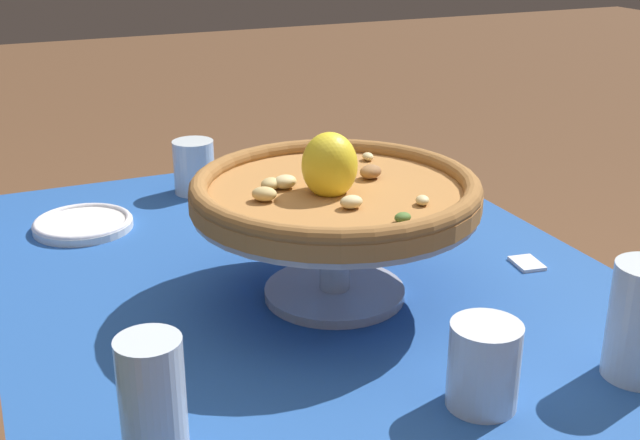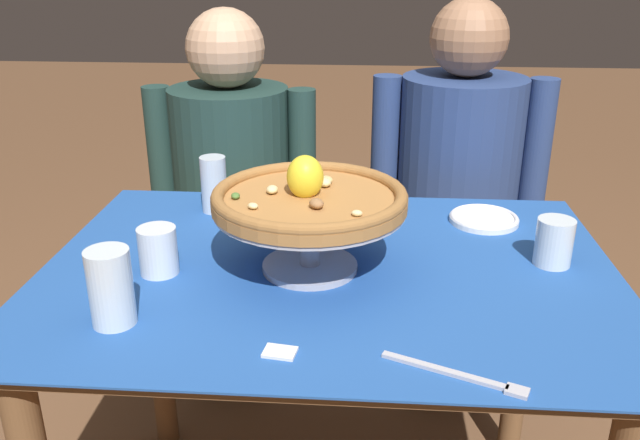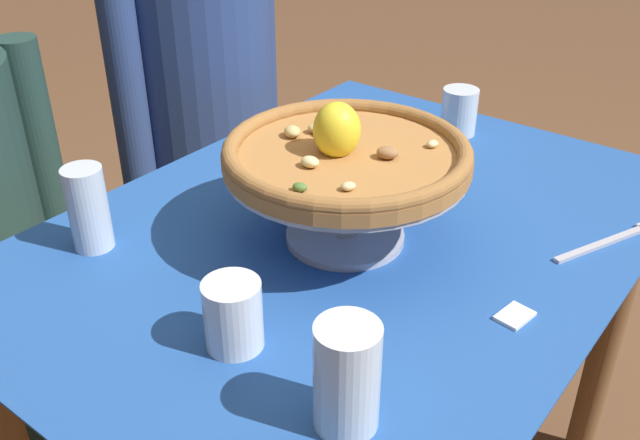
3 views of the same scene
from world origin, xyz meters
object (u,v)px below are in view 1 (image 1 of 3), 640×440
water_glass_side_right (194,170)px  water_glass_side_left (483,370)px  side_plate (83,224)px  dinner_fork (451,200)px  pizza (335,189)px  water_glass_back_left (154,414)px  pizza_stand (335,234)px  sugar_packet (527,263)px

water_glass_side_right → water_glass_side_left: bearing=-172.9°
side_plate → water_glass_side_left: bearing=-155.3°
water_glass_side_left → side_plate: (0.66, 0.30, -0.03)m
water_glass_side_left → dinner_fork: bearing=-29.1°
pizza → water_glass_side_left: 0.31m
water_glass_side_left → water_glass_back_left: bearing=84.0°
pizza_stand → pizza: bearing=117.0°
pizza_stand → sugar_packet: size_ratio=7.16×
side_plate → dinner_fork: size_ratio=0.75×
sugar_packet → dinner_fork: bearing=-8.7°
sugar_packet → side_plate: bearing=54.8°
water_glass_side_left → dinner_fork: 0.61m
dinner_fork → water_glass_side_left: bearing=150.9°
pizza_stand → pizza: (-0.00, 0.00, 0.06)m
pizza → side_plate: 0.48m
water_glass_side_left → water_glass_back_left: size_ratio=0.70×
dinner_fork → pizza_stand: bearing=126.8°
water_glass_side_left → water_glass_side_right: (0.76, 0.09, 0.00)m
pizza_stand → sugar_packet: (-0.02, -0.29, -0.09)m
water_glass_side_right → sugar_packet: (-0.49, -0.35, -0.04)m
water_glass_side_right → sugar_packet: size_ratio=1.88×
pizza → water_glass_side_right: bearing=6.8°
water_glass_side_left → water_glass_side_right: water_glass_side_right is taller
pizza_stand → side_plate: pizza_stand is taller
pizza_stand → water_glass_side_right: bearing=7.0°
water_glass_back_left → water_glass_side_right: (0.72, -0.23, -0.02)m
pizza_stand → side_plate: (0.37, 0.27, -0.08)m
dinner_fork → sugar_packet: dinner_fork is taller
water_glass_side_left → sugar_packet: water_glass_side_left is taller
pizza → sugar_packet: size_ratio=7.28×
pizza → dinner_fork: (0.25, -0.33, -0.15)m
pizza → dinner_fork: size_ratio=1.76×
pizza_stand → water_glass_side_left: pizza_stand is taller
pizza → water_glass_back_left: bearing=130.7°
water_glass_side_right → sugar_packet: bearing=-144.6°
pizza → water_glass_side_left: (-0.28, -0.04, -0.11)m
pizza_stand → water_glass_side_right: pizza_stand is taller
water_glass_back_left → water_glass_side_right: water_glass_back_left is taller
side_plate → dinner_fork: (-0.12, -0.60, -0.01)m
water_glass_side_left → sugar_packet: 0.37m
water_glass_back_left → sugar_packet: bearing=-68.5°
dinner_fork → sugar_packet: size_ratio=4.14×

